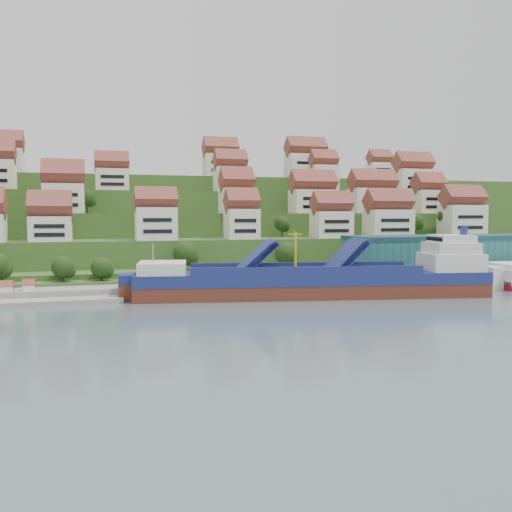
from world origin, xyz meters
name	(u,v)px	position (x,y,z in m)	size (l,w,h in m)	color
ground	(295,298)	(0.00, 0.00, 0.00)	(300.00, 300.00, 0.00)	slate
quay	(349,281)	(20.00, 15.00, 1.10)	(180.00, 14.00, 2.20)	gray
pebble_beach	(9,299)	(-58.00, 12.00, 0.50)	(45.00, 20.00, 1.00)	gray
hillside	(202,233)	(0.00, 103.55, 10.66)	(260.00, 128.00, 31.00)	#2D4C1E
hillside_village	(246,194)	(5.42, 59.17, 23.94)	(157.82, 63.91, 29.08)	silver
hillside_trees	(211,218)	(-8.77, 44.91, 16.75)	(135.06, 62.18, 30.11)	#224015
warehouse	(456,254)	(52.00, 17.00, 7.20)	(60.00, 15.00, 10.00)	#246361
flagpole	(352,260)	(18.11, 10.00, 6.88)	(1.28, 0.16, 8.00)	gray
cargo_ship	(322,282)	(6.15, -0.49, 3.20)	(76.27, 24.40, 16.68)	#5A281B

